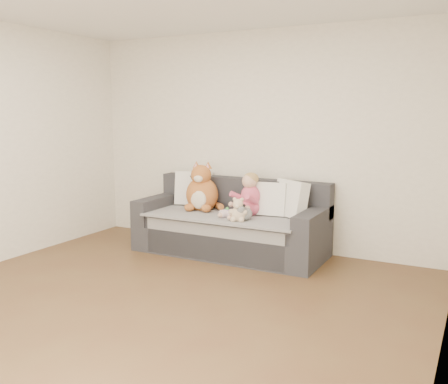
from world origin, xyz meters
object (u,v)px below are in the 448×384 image
object	(u,v)px
sofa	(232,227)
sippy_cup	(227,212)
teddy_bear	(238,212)
toddler	(247,198)
plush_cat	(202,191)

from	to	relation	value
sofa	sippy_cup	size ratio (longest dim) A/B	19.11
sofa	sippy_cup	xyz separation A→B (m)	(0.05, -0.22, 0.22)
sofa	teddy_bear	size ratio (longest dim) A/B	8.33
toddler	teddy_bear	world-z (taller)	toddler
plush_cat	toddler	bearing A→B (deg)	-16.83
sippy_cup	toddler	bearing A→B (deg)	45.94
toddler	plush_cat	bearing A→B (deg)	-161.19
sofa	sippy_cup	world-z (taller)	sofa
toddler	teddy_bear	xyz separation A→B (m)	(0.03, -0.31, -0.10)
sofa	toddler	bearing A→B (deg)	-10.75
toddler	sippy_cup	bearing A→B (deg)	-109.48
plush_cat	teddy_bear	bearing A→B (deg)	-40.34
sofa	toddler	world-z (taller)	toddler
sippy_cup	plush_cat	bearing A→B (deg)	152.97
sofa	teddy_bear	world-z (taller)	sofa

